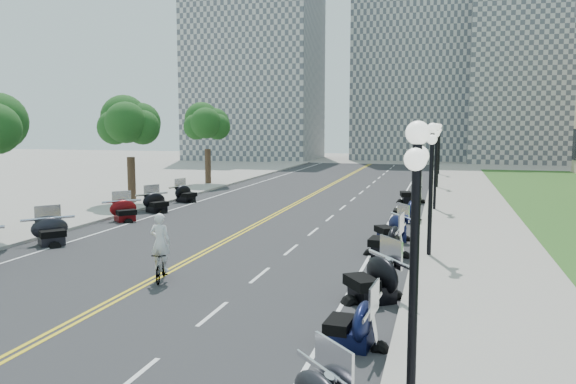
# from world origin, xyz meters

# --- Properties ---
(ground) EXTENTS (160.00, 160.00, 0.00)m
(ground) POSITION_xyz_m (0.00, 0.00, 0.00)
(ground) COLOR gray
(road) EXTENTS (16.00, 90.00, 0.01)m
(road) POSITION_xyz_m (0.00, 10.00, 0.00)
(road) COLOR #333335
(road) RESTS_ON ground
(centerline_yellow_a) EXTENTS (0.12, 90.00, 0.00)m
(centerline_yellow_a) POSITION_xyz_m (-0.12, 10.00, 0.01)
(centerline_yellow_a) COLOR yellow
(centerline_yellow_a) RESTS_ON road
(centerline_yellow_b) EXTENTS (0.12, 90.00, 0.00)m
(centerline_yellow_b) POSITION_xyz_m (0.12, 10.00, 0.01)
(centerline_yellow_b) COLOR yellow
(centerline_yellow_b) RESTS_ON road
(edge_line_north) EXTENTS (0.12, 90.00, 0.00)m
(edge_line_north) POSITION_xyz_m (6.40, 10.00, 0.01)
(edge_line_north) COLOR white
(edge_line_north) RESTS_ON road
(edge_line_south) EXTENTS (0.12, 90.00, 0.00)m
(edge_line_south) POSITION_xyz_m (-6.40, 10.00, 0.01)
(edge_line_south) COLOR white
(edge_line_south) RESTS_ON road
(lane_dash_4) EXTENTS (0.12, 2.00, 0.00)m
(lane_dash_4) POSITION_xyz_m (3.20, -8.00, 0.01)
(lane_dash_4) COLOR white
(lane_dash_4) RESTS_ON road
(lane_dash_5) EXTENTS (0.12, 2.00, 0.00)m
(lane_dash_5) POSITION_xyz_m (3.20, -4.00, 0.01)
(lane_dash_5) COLOR white
(lane_dash_5) RESTS_ON road
(lane_dash_6) EXTENTS (0.12, 2.00, 0.00)m
(lane_dash_6) POSITION_xyz_m (3.20, 0.00, 0.01)
(lane_dash_6) COLOR white
(lane_dash_6) RESTS_ON road
(lane_dash_7) EXTENTS (0.12, 2.00, 0.00)m
(lane_dash_7) POSITION_xyz_m (3.20, 4.00, 0.01)
(lane_dash_7) COLOR white
(lane_dash_7) RESTS_ON road
(lane_dash_8) EXTENTS (0.12, 2.00, 0.00)m
(lane_dash_8) POSITION_xyz_m (3.20, 8.00, 0.01)
(lane_dash_8) COLOR white
(lane_dash_8) RESTS_ON road
(lane_dash_9) EXTENTS (0.12, 2.00, 0.00)m
(lane_dash_9) POSITION_xyz_m (3.20, 12.00, 0.01)
(lane_dash_9) COLOR white
(lane_dash_9) RESTS_ON road
(lane_dash_10) EXTENTS (0.12, 2.00, 0.00)m
(lane_dash_10) POSITION_xyz_m (3.20, 16.00, 0.01)
(lane_dash_10) COLOR white
(lane_dash_10) RESTS_ON road
(lane_dash_11) EXTENTS (0.12, 2.00, 0.00)m
(lane_dash_11) POSITION_xyz_m (3.20, 20.00, 0.01)
(lane_dash_11) COLOR white
(lane_dash_11) RESTS_ON road
(lane_dash_12) EXTENTS (0.12, 2.00, 0.00)m
(lane_dash_12) POSITION_xyz_m (3.20, 24.00, 0.01)
(lane_dash_12) COLOR white
(lane_dash_12) RESTS_ON road
(lane_dash_13) EXTENTS (0.12, 2.00, 0.00)m
(lane_dash_13) POSITION_xyz_m (3.20, 28.00, 0.01)
(lane_dash_13) COLOR white
(lane_dash_13) RESTS_ON road
(lane_dash_14) EXTENTS (0.12, 2.00, 0.00)m
(lane_dash_14) POSITION_xyz_m (3.20, 32.00, 0.01)
(lane_dash_14) COLOR white
(lane_dash_14) RESTS_ON road
(lane_dash_15) EXTENTS (0.12, 2.00, 0.00)m
(lane_dash_15) POSITION_xyz_m (3.20, 36.00, 0.01)
(lane_dash_15) COLOR white
(lane_dash_15) RESTS_ON road
(lane_dash_16) EXTENTS (0.12, 2.00, 0.00)m
(lane_dash_16) POSITION_xyz_m (3.20, 40.00, 0.01)
(lane_dash_16) COLOR white
(lane_dash_16) RESTS_ON road
(lane_dash_17) EXTENTS (0.12, 2.00, 0.00)m
(lane_dash_17) POSITION_xyz_m (3.20, 44.00, 0.01)
(lane_dash_17) COLOR white
(lane_dash_17) RESTS_ON road
(lane_dash_18) EXTENTS (0.12, 2.00, 0.00)m
(lane_dash_18) POSITION_xyz_m (3.20, 48.00, 0.01)
(lane_dash_18) COLOR white
(lane_dash_18) RESTS_ON road
(lane_dash_19) EXTENTS (0.12, 2.00, 0.00)m
(lane_dash_19) POSITION_xyz_m (3.20, 52.00, 0.01)
(lane_dash_19) COLOR white
(lane_dash_19) RESTS_ON road
(sidewalk_north) EXTENTS (5.00, 90.00, 0.15)m
(sidewalk_north) POSITION_xyz_m (10.50, 10.00, 0.07)
(sidewalk_north) COLOR #9E9991
(sidewalk_north) RESTS_ON ground
(sidewalk_south) EXTENTS (5.00, 90.00, 0.15)m
(sidewalk_south) POSITION_xyz_m (-10.50, 10.00, 0.07)
(sidewalk_south) COLOR #9E9991
(sidewalk_south) RESTS_ON ground
(distant_block_a) EXTENTS (18.00, 14.00, 26.00)m
(distant_block_a) POSITION_xyz_m (-18.00, 62.00, 13.00)
(distant_block_a) COLOR gray
(distant_block_a) RESTS_ON ground
(distant_block_b) EXTENTS (16.00, 12.00, 30.00)m
(distant_block_b) POSITION_xyz_m (4.00, 68.00, 15.00)
(distant_block_b) COLOR gray
(distant_block_b) RESTS_ON ground
(distant_block_c) EXTENTS (20.00, 14.00, 22.00)m
(distant_block_c) POSITION_xyz_m (22.00, 65.00, 11.00)
(distant_block_c) COLOR gray
(distant_block_c) RESTS_ON ground
(street_lamp_1) EXTENTS (0.50, 1.20, 4.90)m
(street_lamp_1) POSITION_xyz_m (8.60, -8.00, 2.60)
(street_lamp_1) COLOR black
(street_lamp_1) RESTS_ON sidewalk_north
(street_lamp_2) EXTENTS (0.50, 1.20, 4.90)m
(street_lamp_2) POSITION_xyz_m (8.60, 4.00, 2.60)
(street_lamp_2) COLOR black
(street_lamp_2) RESTS_ON sidewalk_north
(street_lamp_3) EXTENTS (0.50, 1.20, 4.90)m
(street_lamp_3) POSITION_xyz_m (8.60, 16.00, 2.60)
(street_lamp_3) COLOR black
(street_lamp_3) RESTS_ON sidewalk_north
(street_lamp_4) EXTENTS (0.50, 1.20, 4.90)m
(street_lamp_4) POSITION_xyz_m (8.60, 28.00, 2.60)
(street_lamp_4) COLOR black
(street_lamp_4) RESTS_ON sidewalk_north
(street_lamp_5) EXTENTS (0.50, 1.20, 4.90)m
(street_lamp_5) POSITION_xyz_m (8.60, 40.00, 2.60)
(street_lamp_5) COLOR black
(street_lamp_5) RESTS_ON sidewalk_north
(tree_3) EXTENTS (4.80, 4.80, 9.20)m
(tree_3) POSITION_xyz_m (-10.00, 14.00, 4.75)
(tree_3) COLOR #235619
(tree_3) RESTS_ON sidewalk_south
(tree_4) EXTENTS (4.80, 4.80, 9.20)m
(tree_4) POSITION_xyz_m (-10.00, 26.00, 4.75)
(tree_4) COLOR #235619
(tree_4) RESTS_ON sidewalk_south
(motorcycle_n_4) EXTENTS (1.89, 1.89, 1.24)m
(motorcycle_n_4) POSITION_xyz_m (7.12, -5.22, 0.62)
(motorcycle_n_4) COLOR black
(motorcycle_n_4) RESTS_ON road
(motorcycle_n_5) EXTENTS (2.92, 2.92, 1.46)m
(motorcycle_n_5) POSITION_xyz_m (7.16, -1.77, 0.73)
(motorcycle_n_5) COLOR black
(motorcycle_n_5) RESTS_ON road
(motorcycle_n_6) EXTENTS (2.12, 2.12, 1.37)m
(motorcycle_n_6) POSITION_xyz_m (7.00, 3.97, 0.68)
(motorcycle_n_6) COLOR black
(motorcycle_n_6) RESTS_ON road
(motorcycle_n_7) EXTENTS (2.59, 2.59, 1.32)m
(motorcycle_n_7) POSITION_xyz_m (6.95, 6.75, 0.66)
(motorcycle_n_7) COLOR black
(motorcycle_n_7) RESTS_ON road
(motorcycle_n_8) EXTENTS (1.93, 1.93, 1.32)m
(motorcycle_n_8) POSITION_xyz_m (7.21, 11.83, 0.66)
(motorcycle_n_8) COLOR black
(motorcycle_n_8) RESTS_ON road
(motorcycle_n_10) EXTENTS (2.38, 2.38, 1.44)m
(motorcycle_n_10) POSITION_xyz_m (7.07, 19.29, 0.72)
(motorcycle_n_10) COLOR black
(motorcycle_n_10) RESTS_ON road
(motorcycle_s_6) EXTENTS (2.65, 2.65, 1.31)m
(motorcycle_s_6) POSITION_xyz_m (-6.76, 2.23, 0.66)
(motorcycle_s_6) COLOR black
(motorcycle_s_6) RESTS_ON road
(motorcycle_s_7) EXTENTS (2.53, 2.53, 1.25)m
(motorcycle_s_7) POSITION_xyz_m (-6.97, 8.22, 0.63)
(motorcycle_s_7) COLOR #590A0C
(motorcycle_s_7) RESTS_ON road
(motorcycle_s_8) EXTENTS (2.48, 2.48, 1.27)m
(motorcycle_s_8) POSITION_xyz_m (-6.84, 11.38, 0.63)
(motorcycle_s_8) COLOR black
(motorcycle_s_8) RESTS_ON road
(motorcycle_s_9) EXTENTS (2.24, 2.24, 1.24)m
(motorcycle_s_9) POSITION_xyz_m (-7.10, 15.77, 0.62)
(motorcycle_s_9) COLOR black
(motorcycle_s_9) RESTS_ON road
(bicycle) EXTENTS (0.94, 1.70, 0.98)m
(bicycle) POSITION_xyz_m (0.34, -1.50, 0.49)
(bicycle) COLOR #A51414
(bicycle) RESTS_ON road
(cyclist_rider) EXTENTS (0.69, 0.45, 1.88)m
(cyclist_rider) POSITION_xyz_m (0.34, -1.50, 1.92)
(cyclist_rider) COLOR silver
(cyclist_rider) RESTS_ON bicycle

